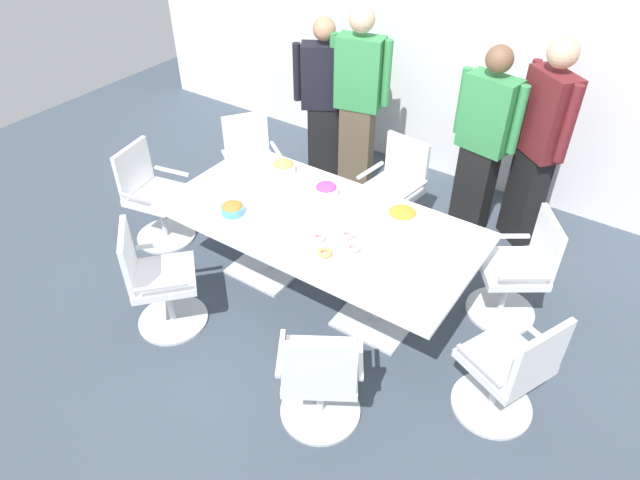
{
  "coord_description": "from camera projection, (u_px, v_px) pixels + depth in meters",
  "views": [
    {
      "loc": [
        1.93,
        -2.82,
        3.24
      ],
      "look_at": [
        0.0,
        0.0,
        0.55
      ],
      "focal_mm": 31.43,
      "sensor_mm": 36.0,
      "label": 1
    }
  ],
  "objects": [
    {
      "name": "person_standing_2",
      "position": [
        483.0,
        141.0,
        4.88
      ],
      "size": [
        0.61,
        0.29,
        1.74
      ],
      "rotation": [
        0.0,
        0.0,
        -3.32
      ],
      "color": "black",
      "rests_on": "ground"
    },
    {
      "name": "snack_bowl_candy_mix",
      "position": [
        326.0,
        190.0,
        4.45
      ],
      "size": [
        0.19,
        0.19,
        0.11
      ],
      "color": "white",
      "rests_on": "conference_table"
    },
    {
      "name": "snack_bowl_chips_orange",
      "position": [
        402.0,
        214.0,
        4.2
      ],
      "size": [
        0.23,
        0.23,
        0.09
      ],
      "color": "white",
      "rests_on": "conference_table"
    },
    {
      "name": "conference_table",
      "position": [
        320.0,
        232.0,
        4.31
      ],
      "size": [
        2.4,
        1.2,
        0.75
      ],
      "color": "white",
      "rests_on": "ground"
    },
    {
      "name": "office_chair_0",
      "position": [
        394.0,
        194.0,
        5.13
      ],
      "size": [
        0.61,
        0.61,
        0.91
      ],
      "rotation": [
        0.0,
        0.0,
        -3.28
      ],
      "color": "silver",
      "rests_on": "ground"
    },
    {
      "name": "snack_bowl_cookies",
      "position": [
        283.0,
        167.0,
        4.72
      ],
      "size": [
        0.2,
        0.2,
        0.12
      ],
      "color": "white",
      "rests_on": "conference_table"
    },
    {
      "name": "person_standing_1",
      "position": [
        358.0,
        99.0,
        5.44
      ],
      "size": [
        0.61,
        0.31,
        1.83
      ],
      "rotation": [
        0.0,
        0.0,
        -2.93
      ],
      "color": "brown",
      "rests_on": "ground"
    },
    {
      "name": "person_standing_0",
      "position": [
        324.0,
        100.0,
        5.64
      ],
      "size": [
        0.57,
        0.41,
        1.68
      ],
      "rotation": [
        0.0,
        0.0,
        -2.61
      ],
      "color": "black",
      "rests_on": "ground"
    },
    {
      "name": "donut_platter",
      "position": [
        336.0,
        244.0,
        3.96
      ],
      "size": [
        0.37,
        0.37,
        0.04
      ],
      "color": "white",
      "rests_on": "conference_table"
    },
    {
      "name": "back_wall",
      "position": [
        461.0,
        44.0,
        5.38
      ],
      "size": [
        8.0,
        0.1,
        2.8
      ],
      "primitive_type": "cube",
      "color": "white",
      "rests_on": "ground"
    },
    {
      "name": "person_standing_3",
      "position": [
        539.0,
        143.0,
        4.69
      ],
      "size": [
        0.53,
        0.45,
        1.87
      ],
      "rotation": [
        0.0,
        0.0,
        -3.82
      ],
      "color": "black",
      "rests_on": "ground"
    },
    {
      "name": "office_chair_6",
      "position": [
        517.0,
        274.0,
        4.26
      ],
      "size": [
        0.75,
        0.75,
        0.91
      ],
      "rotation": [
        0.0,
        0.0,
        -4.1
      ],
      "color": "silver",
      "rests_on": "ground"
    },
    {
      "name": "office_chair_4",
      "position": [
        320.0,
        379.0,
        3.48
      ],
      "size": [
        0.74,
        0.74,
        0.91
      ],
      "rotation": [
        0.0,
        0.0,
        0.56
      ],
      "color": "silver",
      "rests_on": "ground"
    },
    {
      "name": "snack_bowl_pretzels",
      "position": [
        232.0,
        208.0,
        4.26
      ],
      "size": [
        0.18,
        0.18,
        0.1
      ],
      "color": "#4C9EC6",
      "rests_on": "conference_table"
    },
    {
      "name": "ground_plane",
      "position": [
        320.0,
        292.0,
        4.69
      ],
      "size": [
        10.0,
        10.0,
        0.01
      ],
      "primitive_type": "cube",
      "color": "#3D4754"
    },
    {
      "name": "office_chair_1",
      "position": [
        252.0,
        168.0,
        5.48
      ],
      "size": [
        0.75,
        0.75,
        0.91
      ],
      "rotation": [
        0.0,
        0.0,
        -2.18
      ],
      "color": "silver",
      "rests_on": "ground"
    },
    {
      "name": "office_chair_2",
      "position": [
        154.0,
        200.0,
        5.05
      ],
      "size": [
        0.64,
        0.64,
        0.91
      ],
      "rotation": [
        0.0,
        0.0,
        -1.36
      ],
      "color": "silver",
      "rests_on": "ground"
    },
    {
      "name": "office_chair_3",
      "position": [
        158.0,
        284.0,
        4.17
      ],
      "size": [
        0.76,
        0.76,
        0.91
      ],
      "rotation": [
        0.0,
        0.0,
        -0.75
      ],
      "color": "silver",
      "rests_on": "ground"
    },
    {
      "name": "napkin_pile",
      "position": [
        416.0,
        262.0,
        3.79
      ],
      "size": [
        0.14,
        0.14,
        0.06
      ],
      "primitive_type": "cube",
      "color": "white",
      "rests_on": "conference_table"
    },
    {
      "name": "office_chair_5",
      "position": [
        509.0,
        373.0,
        3.52
      ],
      "size": [
        0.71,
        0.71,
        0.91
      ],
      "rotation": [
        0.0,
        0.0,
        1.16
      ],
      "color": "silver",
      "rests_on": "ground"
    }
  ]
}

